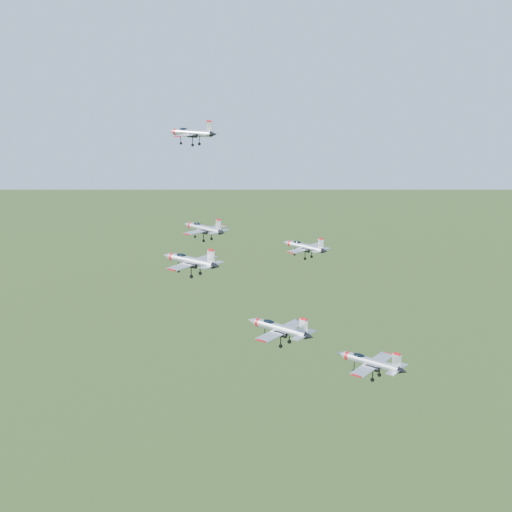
% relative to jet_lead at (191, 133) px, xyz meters
% --- Properties ---
extents(jet_lead, '(11.93, 9.92, 3.19)m').
position_rel_jet_lead_xyz_m(jet_lead, '(0.00, 0.00, 0.00)').
color(jet_lead, '#AFB3BC').
extents(jet_left_high, '(10.93, 9.31, 2.98)m').
position_rel_jet_lead_xyz_m(jet_left_high, '(6.84, -7.62, -16.59)').
color(jet_left_high, '#AFB3BC').
extents(jet_right_high, '(12.05, 10.10, 3.23)m').
position_rel_jet_lead_xyz_m(jet_right_high, '(14.42, -24.86, -17.50)').
color(jet_right_high, '#AFB3BC').
extents(jet_left_low, '(10.26, 8.73, 2.79)m').
position_rel_jet_lead_xyz_m(jet_left_low, '(25.26, -3.17, -19.02)').
color(jet_left_low, '#AFB3BC').
extents(jet_right_low, '(13.87, 11.68, 3.73)m').
position_rel_jet_lead_xyz_m(jet_right_low, '(25.85, -15.31, -30.44)').
color(jet_right_low, '#AFB3BC').
extents(jet_trail, '(13.12, 11.02, 3.52)m').
position_rel_jet_lead_xyz_m(jet_trail, '(41.65, -14.11, -34.04)').
color(jet_trail, '#AFB3BC').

